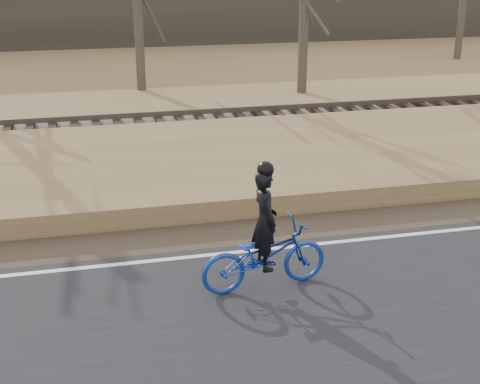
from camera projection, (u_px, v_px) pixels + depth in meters
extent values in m
cube|color=slate|center=(7.00, 144.00, 18.05)|extent=(120.00, 3.00, 0.45)
cube|color=black|center=(6.00, 134.00, 17.95)|extent=(120.00, 2.40, 0.14)
cube|color=brown|center=(3.00, 135.00, 17.25)|extent=(120.00, 0.07, 0.15)
cube|color=brown|center=(8.00, 122.00, 18.56)|extent=(120.00, 0.07, 0.15)
imported|color=navy|center=(264.00, 256.00, 10.58)|extent=(2.15, 0.95, 1.10)
imported|color=black|center=(265.00, 220.00, 10.37)|extent=(0.45, 0.63, 1.62)
sphere|color=black|center=(265.00, 170.00, 10.09)|extent=(0.26, 0.26, 0.26)
cylinder|color=#4A4236|center=(304.00, 2.00, 24.58)|extent=(0.36, 0.36, 6.75)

